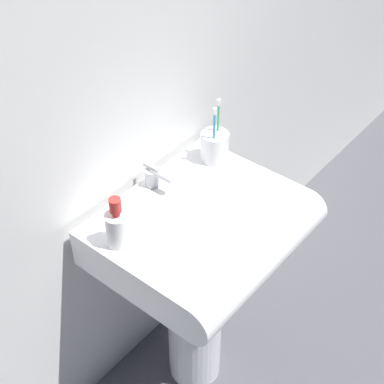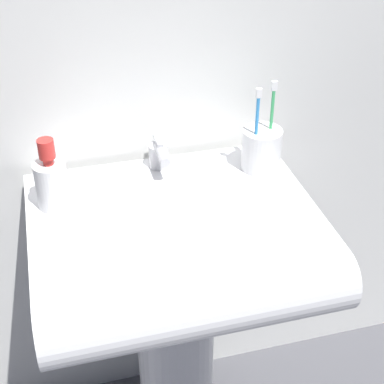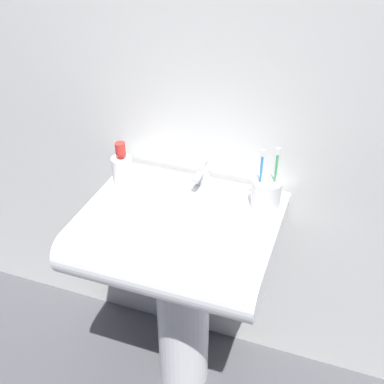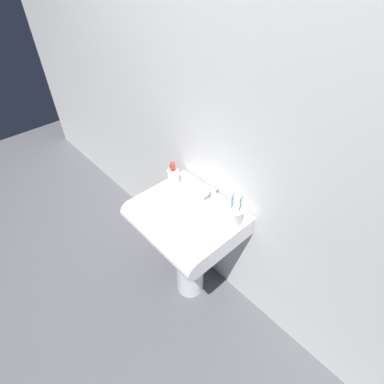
% 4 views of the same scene
% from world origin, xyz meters
% --- Properties ---
extents(sink_pedestal, '(0.18, 0.18, 0.65)m').
position_xyz_m(sink_pedestal, '(0.00, 0.00, 0.32)').
color(sink_pedestal, white).
rests_on(sink_pedestal, ground).
extents(sink_basin, '(0.57, 0.48, 0.12)m').
position_xyz_m(sink_basin, '(0.00, -0.05, 0.71)').
color(sink_basin, white).
rests_on(sink_basin, sink_pedestal).
extents(faucet, '(0.04, 0.11, 0.07)m').
position_xyz_m(faucet, '(0.01, 0.16, 0.81)').
color(faucet, '#B7B7BC').
rests_on(faucet, sink_basin).
extents(toothbrush_cup, '(0.09, 0.09, 0.20)m').
position_xyz_m(toothbrush_cup, '(0.23, 0.11, 0.82)').
color(toothbrush_cup, white).
rests_on(toothbrush_cup, sink_basin).
extents(soap_bottle, '(0.06, 0.06, 0.15)m').
position_xyz_m(soap_bottle, '(-0.23, 0.08, 0.83)').
color(soap_bottle, white).
rests_on(soap_bottle, sink_basin).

